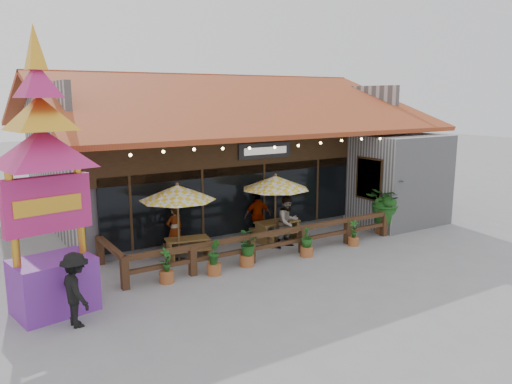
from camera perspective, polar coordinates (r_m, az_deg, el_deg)
ground at (r=17.47m, az=5.62°, el=-6.20°), size 100.00×100.00×0.00m
restaurant_building at (r=22.59m, az=-4.09°, el=3.46°), size 15.50×14.73×6.09m
patio_railing at (r=15.84m, az=-0.22°, el=-5.63°), size 10.00×2.60×0.92m
umbrella_left at (r=15.47m, az=-8.97°, el=-0.10°), size 3.02×3.02×2.53m
umbrella_right at (r=17.11m, az=2.24°, el=1.06°), size 2.69×2.69×2.52m
picnic_table_left at (r=16.21m, az=-7.83°, el=-5.98°), size 1.57×1.42×0.66m
picnic_table_right at (r=17.87m, az=2.42°, el=-4.08°), size 1.59×1.38×0.75m
thai_sign_tower at (r=12.39m, az=-23.15°, el=3.87°), size 3.09×3.09×7.19m
tropical_plant at (r=19.38m, az=14.49°, el=-1.16°), size 1.96×1.89×2.08m
diner_a at (r=16.49m, az=-9.28°, el=-4.33°), size 0.68×0.52×1.66m
diner_b at (r=17.12m, az=3.65°, el=-3.42°), size 0.94×0.77×1.79m
diner_c at (r=18.07m, az=0.19°, el=-2.73°), size 1.07×0.62×1.72m
pedestrian at (r=12.07m, az=-19.89°, el=-10.46°), size 0.77×1.18×1.72m
planter_a at (r=14.23m, az=-10.20°, el=-8.55°), size 0.42×0.41×1.01m
planter_b at (r=14.65m, az=-4.84°, el=-7.66°), size 0.46×0.49×1.04m
planter_c at (r=15.27m, az=-1.07°, el=-6.32°), size 0.84×0.86×1.07m
planter_d at (r=16.28m, az=5.82°, el=-5.70°), size 0.54×0.54×1.01m
planter_e at (r=17.71m, az=11.09°, el=-4.82°), size 0.37×0.39×0.92m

